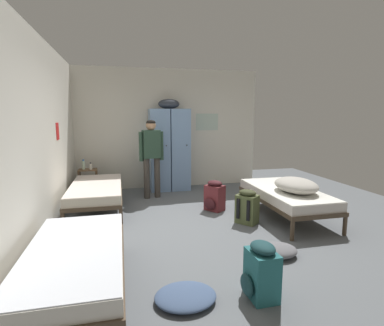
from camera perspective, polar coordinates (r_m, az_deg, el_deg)
ground_plane at (r=4.89m, az=0.74°, el=-11.56°), size 8.67×8.67×0.00m
room_backdrop at (r=5.67m, az=-14.09°, el=5.42°), size 4.35×5.48×2.78m
locker_bank at (r=6.99m, az=-4.26°, el=2.83°), size 0.90×0.55×2.07m
shelf_unit at (r=6.90m, az=-18.88°, el=-2.96°), size 0.38×0.30×0.57m
bed_right at (r=5.39m, az=17.13°, el=-5.77°), size 0.90×1.90×0.49m
bed_left_rear at (r=5.75m, az=-17.50°, el=-4.85°), size 0.90×1.90×0.49m
bed_left_front at (r=3.20m, az=-21.08°, el=-16.30°), size 0.90×1.90×0.49m
bedding_heap at (r=5.17m, az=18.90°, el=-3.93°), size 0.61×0.83×0.23m
person_traveler at (r=6.29m, az=-7.60°, el=2.16°), size 0.51×0.26×1.62m
water_bottle at (r=6.88m, az=-19.66°, el=-0.33°), size 0.07×0.07×0.21m
lotion_bottle at (r=6.81m, az=-18.45°, el=-0.60°), size 0.05×0.05×0.15m
backpack_maroon at (r=5.55m, az=4.20°, el=-6.24°), size 0.42×0.41×0.55m
backpack_olive at (r=4.99m, az=10.34°, el=-8.13°), size 0.42×0.41×0.55m
backpack_teal at (r=3.10m, az=12.78°, el=-19.28°), size 0.34×0.32×0.55m
clothes_pile_grey at (r=4.03m, az=15.72°, el=-15.45°), size 0.48×0.41×0.14m
clothes_pile_denim at (r=3.08m, az=-1.23°, el=-23.69°), size 0.58×0.50×0.10m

